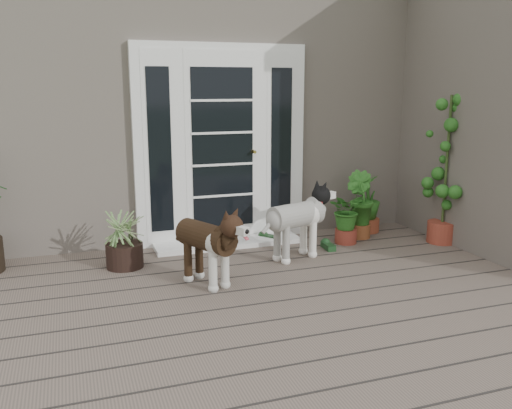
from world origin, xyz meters
name	(u,v)px	position (x,y,z in m)	size (l,w,h in m)	color
deck	(326,320)	(0.00, 0.40, 0.06)	(6.20, 4.60, 0.12)	#6B5B4C
house_main	(196,105)	(0.00, 4.65, 1.55)	(7.40, 4.00, 3.10)	#665E54
door_unit	(222,145)	(-0.20, 2.60, 1.19)	(1.90, 0.14, 2.15)	white
door_step	(228,243)	(-0.20, 2.40, 0.14)	(1.60, 0.40, 0.05)	white
brindle_dog	(206,250)	(-0.72, 1.29, 0.44)	(0.33, 0.76, 0.63)	#352213
white_dog	(296,227)	(0.31, 1.71, 0.45)	(0.34, 0.78, 0.65)	silver
spider_plant	(124,236)	(-1.34, 2.01, 0.43)	(0.59, 0.59, 0.63)	#718F58
herb_a	(346,220)	(1.06, 2.04, 0.38)	(0.40, 0.40, 0.51)	#164D16
herb_b	(359,214)	(1.30, 2.20, 0.40)	(0.37, 0.37, 0.55)	#255317
herb_c	(367,209)	(1.53, 2.40, 0.39)	(0.35, 0.35, 0.54)	#1C4F16
sapling	(446,168)	(2.07, 1.71, 0.96)	(0.49, 0.49, 1.67)	#1A5C1F
clog_left	(269,237)	(0.29, 2.40, 0.16)	(0.13, 0.28, 0.08)	#143315
clog_right	(328,245)	(0.77, 1.90, 0.16)	(0.12, 0.26, 0.08)	#173A1A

